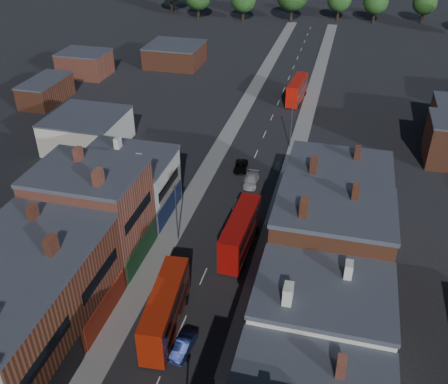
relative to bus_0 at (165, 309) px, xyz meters
The scene contains 11 objects.
pavement_west 34.94m from the bus_0, 98.25° to the left, with size 3.00×200.00×0.12m, color gray.
pavement_east 35.50m from the bus_0, 76.94° to the left, with size 3.00×200.00×0.12m, color gray.
lamp_post_2 15.09m from the bus_0, 104.33° to the left, with size 0.25×0.70×8.12m.
lamp_post_3 45.04m from the bus_0, 81.44° to the left, with size 0.25×0.70×8.12m.
bus_0 is the anchor object (origin of this frame).
bus_1 15.33m from the bus_0, 72.76° to the left, with size 3.21×11.44×4.90m.
bus_2 66.57m from the bus_0, 85.69° to the left, with size 3.34×10.93×4.65m.
car_1 4.20m from the bus_0, 43.38° to the right, with size 1.43×4.10×1.35m, color navy.
car_2 34.64m from the bus_0, 89.76° to the left, with size 2.02×4.39×1.22m, color black.
car_3 30.79m from the bus_0, 84.96° to the left, with size 1.91×4.71×1.37m, color silver.
ped_3 9.40m from the bus_0, 42.62° to the right, with size 0.91×0.42×1.56m, color #605B53.
Camera 1 is at (13.45, -18.67, 39.86)m, focal length 40.00 mm.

